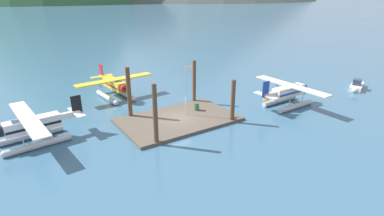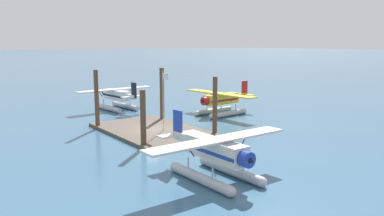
{
  "view_description": "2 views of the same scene",
  "coord_description": "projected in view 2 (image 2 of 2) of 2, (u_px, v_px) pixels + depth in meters",
  "views": [
    {
      "loc": [
        -15.8,
        -26.77,
        13.4
      ],
      "look_at": [
        1.79,
        -0.1,
        1.16
      ],
      "focal_mm": 28.51,
      "sensor_mm": 36.0,
      "label": 1
    },
    {
      "loc": [
        31.81,
        -18.4,
        8.45
      ],
      "look_at": [
        1.75,
        3.51,
        2.24
      ],
      "focal_mm": 35.99,
      "sensor_mm": 36.0,
      "label": 2
    }
  ],
  "objects": [
    {
      "name": "piling_near_right",
      "position": [
        143.0,
        119.0,
        31.2
      ],
      "size": [
        0.47,
        0.47,
        4.81
      ],
      "primitive_type": "cylinder",
      "color": "brown",
      "rests_on": "ground"
    },
    {
      "name": "seaplane_cream_stbd_aft",
      "position": [
        216.0,
        155.0,
        24.11
      ],
      "size": [
        7.98,
        10.42,
        3.84
      ],
      "color": "#B7BABF",
      "rests_on": "ground"
    },
    {
      "name": "mooring_buoy",
      "position": [
        226.0,
        162.0,
        26.8
      ],
      "size": [
        0.7,
        0.7,
        0.7
      ],
      "primitive_type": "sphere",
      "color": "orange",
      "rests_on": "ground"
    },
    {
      "name": "piling_near_left",
      "position": [
        97.0,
        99.0,
        38.44
      ],
      "size": [
        0.44,
        0.44,
        5.92
      ],
      "primitive_type": "cylinder",
      "color": "brown",
      "rests_on": "ground"
    },
    {
      "name": "seaplane_white_port_fwd",
      "position": [
        117.0,
        97.0,
        49.94
      ],
      "size": [
        7.96,
        10.48,
        3.84
      ],
      "color": "#B7BABF",
      "rests_on": "ground"
    },
    {
      "name": "flagpole",
      "position": [
        164.0,
        94.0,
        35.95
      ],
      "size": [
        0.95,
        0.1,
        5.65
      ],
      "color": "silver",
      "rests_on": "dock_platform"
    },
    {
      "name": "dock_platform",
      "position": [
        152.0,
        130.0,
        37.41
      ],
      "size": [
        12.6,
        7.94,
        0.3
      ],
      "primitive_type": "cube",
      "color": "brown",
      "rests_on": "ground"
    },
    {
      "name": "piling_far_right",
      "position": [
        215.0,
        106.0,
        35.46
      ],
      "size": [
        0.44,
        0.44,
        5.5
      ],
      "primitive_type": "cylinder",
      "color": "brown",
      "rests_on": "ground"
    },
    {
      "name": "seaplane_yellow_bow_left",
      "position": [
        221.0,
        102.0,
        46.14
      ],
      "size": [
        10.48,
        7.97,
        3.84
      ],
      "color": "#B7BABF",
      "rests_on": "ground"
    },
    {
      "name": "piling_far_left",
      "position": [
        162.0,
        95.0,
        42.3
      ],
      "size": [
        0.48,
        0.48,
        5.88
      ],
      "primitive_type": "cylinder",
      "color": "brown",
      "rests_on": "ground"
    },
    {
      "name": "fuel_drum",
      "position": [
        178.0,
        129.0,
        35.37
      ],
      "size": [
        0.62,
        0.62,
        0.88
      ],
      "color": "#33663D",
      "rests_on": "dock_platform"
    },
    {
      "name": "ground_plane",
      "position": [
        152.0,
        132.0,
        37.44
      ],
      "size": [
        1200.0,
        1200.0,
        0.0
      ],
      "primitive_type": "plane",
      "color": "#38607F"
    }
  ]
}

